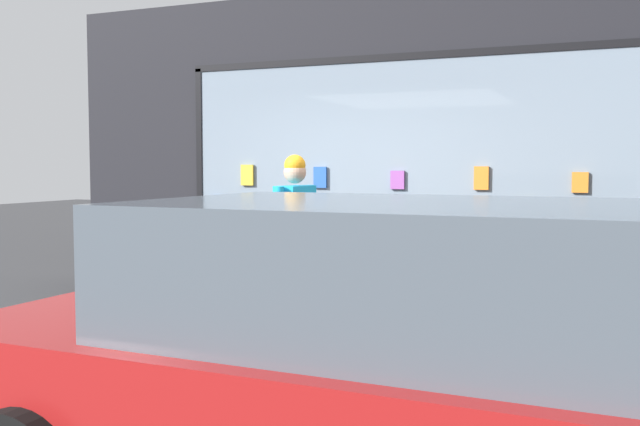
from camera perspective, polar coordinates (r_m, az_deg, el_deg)
The scene contains 7 objects.
ground_plane at distance 6.47m, azimuth -2.89°, elevation -10.16°, with size 40.00×40.00×0.00m, color #38383A.
shopfront_facade at distance 8.47m, azimuth 4.60°, elevation 5.46°, with size 8.19×0.29×3.64m.
display_table_left at distance 8.04m, azimuth -9.30°, elevation -2.06°, with size 2.55×0.78×0.92m.
display_table_right at distance 6.94m, azimuth 12.68°, elevation -3.14°, with size 2.55×0.72×0.91m.
person_browsing at distance 6.83m, azimuth -2.01°, elevation -1.12°, with size 0.26×0.66×1.67m.
small_dog at distance 6.98m, azimuth -5.99°, elevation -6.91°, with size 0.39×0.46×0.40m.
parked_car at distance 3.18m, azimuth 6.35°, elevation -11.24°, with size 3.99×2.00×1.41m.
Camera 1 is at (2.71, -5.66, 1.57)m, focal length 40.00 mm.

